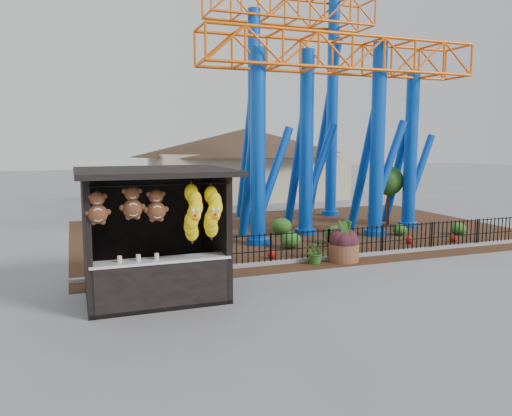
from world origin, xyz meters
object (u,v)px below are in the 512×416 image
object	(u,v)px
roller_coaster	(321,76)
potted_plant	(316,251)
prize_booth	(155,236)
terracotta_planter	(343,253)

from	to	relation	value
roller_coaster	potted_plant	world-z (taller)	roller_coaster
prize_booth	roller_coaster	bearing A→B (deg)	42.01
terracotta_planter	roller_coaster	bearing A→B (deg)	70.29
potted_plant	terracotta_planter	bearing A→B (deg)	17.77
prize_booth	roller_coaster	xyz separation A→B (m)	(8.11, 7.31, 4.92)
prize_booth	terracotta_planter	bearing A→B (deg)	15.74
prize_booth	terracotta_planter	world-z (taller)	prize_booth
prize_booth	terracotta_planter	size ratio (longest dim) A/B	3.68
potted_plant	prize_booth	bearing A→B (deg)	-143.14
prize_booth	potted_plant	bearing A→B (deg)	18.58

